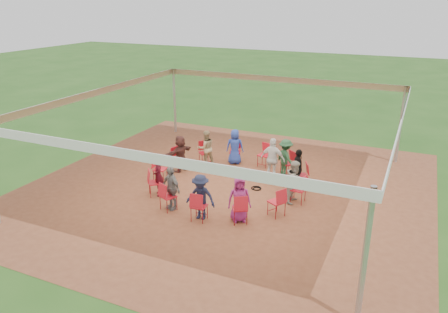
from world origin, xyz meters
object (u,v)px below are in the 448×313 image
at_px(chair_0, 301,175).
at_px(person_seated_4, 180,153).
at_px(chair_1, 288,163).
at_px(chair_4, 205,153).
at_px(chair_7, 155,183).
at_px(person_seated_1, 286,158).
at_px(person_seated_7, 201,197).
at_px(chair_11, 277,202).
at_px(person_seated_5, 158,175).
at_px(laptop, 293,170).
at_px(chair_9, 199,206).
at_px(chair_12, 298,189).
at_px(chair_10, 240,208).
at_px(person_seated_2, 235,147).
at_px(person_seated_0, 298,169).
at_px(cable_coil, 256,188).
at_px(chair_5, 178,159).
at_px(chair_8, 168,196).
at_px(person_seated_9, 295,182).
at_px(person_seated_8, 239,199).
at_px(chair_2, 264,155).
at_px(person_seated_6, 171,188).
at_px(chair_3, 235,152).
at_px(standing_person, 273,159).
at_px(chair_6, 160,169).
at_px(person_seated_3, 206,148).

bearing_deg(chair_0, person_seated_4, 69.77).
distance_m(chair_1, chair_4, 3.26).
relative_size(chair_7, person_seated_1, 0.66).
distance_m(person_seated_1, person_seated_7, 4.37).
relative_size(chair_11, person_seated_1, 0.66).
height_order(person_seated_5, laptop, person_seated_5).
relative_size(chair_1, person_seated_7, 0.66).
height_order(chair_9, chair_12, same).
relative_size(chair_1, chair_10, 1.00).
relative_size(person_seated_2, laptop, 3.49).
bearing_deg(chair_0, person_seated_0, 90.00).
bearing_deg(chair_4, person_seated_1, 136.84).
bearing_deg(cable_coil, laptop, 29.65).
xyz_separation_m(chair_5, laptop, (4.33, 0.19, 0.20)).
xyz_separation_m(chair_1, chair_8, (-2.50, -4.20, 0.00)).
bearing_deg(chair_4, chair_10, 83.08).
xyz_separation_m(chair_1, chair_9, (-1.34, -4.40, 0.00)).
relative_size(person_seated_5, person_seated_9, 1.00).
xyz_separation_m(chair_7, person_seated_8, (3.15, -0.46, 0.24)).
height_order(chair_2, person_seated_7, person_seated_7).
bearing_deg(chair_1, chair_4, 41.54).
height_order(chair_10, person_seated_6, person_seated_6).
relative_size(chair_12, person_seated_0, 0.66).
distance_m(chair_2, chair_3, 1.18).
bearing_deg(person_seated_6, person_seated_4, 138.46).
height_order(chair_7, person_seated_1, person_seated_1).
distance_m(chair_11, standing_person, 2.77).
xyz_separation_m(chair_1, chair_6, (-3.92, -2.41, 0.00)).
bearing_deg(standing_person, chair_6, 28.86).
distance_m(chair_8, chair_10, 2.29).
distance_m(chair_0, chair_2, 2.29).
xyz_separation_m(chair_11, person_seated_5, (-3.94, -0.20, 0.24)).
bearing_deg(chair_3, chair_7, 55.38).
height_order(chair_2, standing_person, standing_person).
relative_size(chair_2, chair_10, 1.00).
distance_m(chair_6, person_seated_2, 3.19).
bearing_deg(chair_8, person_seated_8, 30.42).
bearing_deg(person_seated_6, person_seated_9, 55.38).
bearing_deg(person_seated_3, chair_1, 140.08).
xyz_separation_m(chair_2, chair_8, (-1.42, -4.67, 0.00)).
relative_size(chair_4, laptop, 2.29).
distance_m(chair_7, standing_person, 4.18).
relative_size(chair_5, person_seated_5, 0.66).
relative_size(chair_4, person_seated_9, 0.66).
relative_size(chair_10, person_seated_6, 0.66).
distance_m(person_seated_1, person_seated_2, 2.17).
bearing_deg(chair_4, person_seated_8, 83.25).
distance_m(chair_4, person_seated_1, 3.19).
relative_size(chair_4, chair_10, 1.00).
bearing_deg(standing_person, cable_coil, 80.51).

